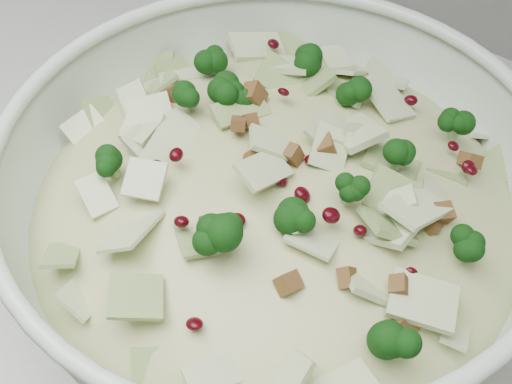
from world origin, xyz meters
TOP-DOWN VIEW (x-y plane):
  - mixing_bowl at (-0.05, 1.60)m, footprint 0.43×0.43m
  - salad at (-0.05, 1.60)m, footprint 0.47×0.47m

SIDE VIEW (x-z plane):
  - mixing_bowl at x=-0.05m, z-range 0.90..1.05m
  - salad at x=-0.05m, z-range 0.93..1.08m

